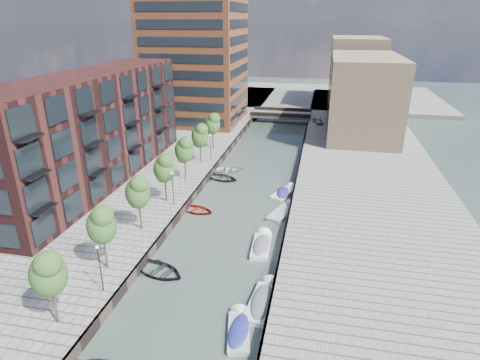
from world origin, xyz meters
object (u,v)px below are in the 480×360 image
(motorboat_2, at_px, (284,212))
(motorboat_4, at_px, (262,244))
(motorboat_3, at_px, (284,193))
(tree_5, at_px, (200,135))
(tree_2, at_px, (138,191))
(car, at_px, (318,121))
(sloop_4, at_px, (222,180))
(sloop_2, at_px, (197,212))
(motorboat_1, at_px, (264,300))
(sloop_1, at_px, (160,273))
(motorboat_0, at_px, (239,329))
(tree_6, at_px, (212,123))
(tree_1, at_px, (101,224))
(tree_3, at_px, (164,167))
(sloop_3, at_px, (228,172))
(tree_4, at_px, (184,149))
(bridge, at_px, (281,114))
(tree_0, at_px, (48,272))

(motorboat_2, height_order, motorboat_4, motorboat_4)
(motorboat_3, xyz_separation_m, motorboat_4, (-0.87, -13.26, 0.01))
(motorboat_3, bearing_deg, tree_5, 152.66)
(tree_2, xyz_separation_m, car, (16.65, 48.94, -3.73))
(sloop_4, bearing_deg, tree_5, 63.87)
(sloop_2, bearing_deg, motorboat_1, -131.97)
(tree_2, bearing_deg, tree_5, 90.00)
(sloop_1, relative_size, motorboat_0, 1.07)
(sloop_1, bearing_deg, tree_6, 26.09)
(tree_1, relative_size, tree_3, 1.00)
(tree_1, distance_m, sloop_3, 28.41)
(sloop_1, bearing_deg, tree_1, 127.13)
(motorboat_0, bearing_deg, sloop_3, 104.78)
(tree_3, bearing_deg, tree_4, 90.00)
(bridge, bearing_deg, motorboat_2, -83.20)
(tree_0, xyz_separation_m, sloop_3, (4.30, 34.57, -5.31))
(sloop_4, height_order, motorboat_2, motorboat_2)
(sloop_2, bearing_deg, tree_0, -177.28)
(tree_2, xyz_separation_m, tree_5, (0.00, 21.00, 0.00))
(tree_5, height_order, car, tree_5)
(tree_0, bearing_deg, tree_4, 90.00)
(sloop_3, xyz_separation_m, motorboat_0, (8.36, -31.69, 0.18))
(tree_2, distance_m, sloop_3, 21.68)
(tree_6, distance_m, motorboat_1, 38.57)
(tree_0, xyz_separation_m, motorboat_4, (12.48, 14.84, -5.10))
(sloop_3, height_order, motorboat_3, motorboat_3)
(motorboat_0, relative_size, car, 1.36)
(sloop_4, bearing_deg, motorboat_4, -138.46)
(tree_2, xyz_separation_m, sloop_4, (4.23, 17.31, -5.31))
(tree_2, bearing_deg, tree_1, -90.00)
(tree_5, distance_m, motorboat_4, 24.26)
(tree_4, distance_m, motorboat_1, 26.21)
(tree_2, relative_size, car, 1.74)
(sloop_3, relative_size, car, 1.41)
(sloop_4, xyz_separation_m, motorboat_1, (9.72, -24.91, 0.22))
(sloop_4, distance_m, car, 34.01)
(tree_5, xyz_separation_m, sloop_4, (4.23, -3.69, -5.31))
(bridge, relative_size, tree_5, 2.18)
(bridge, distance_m, sloop_2, 47.35)
(tree_3, height_order, car, tree_3)
(motorboat_0, relative_size, motorboat_1, 0.84)
(tree_6, bearing_deg, bridge, 71.90)
(sloop_4, xyz_separation_m, motorboat_4, (8.25, -16.47, 0.21))
(sloop_1, bearing_deg, motorboat_4, -33.08)
(tree_1, relative_size, tree_5, 1.00)
(bridge, distance_m, sloop_1, 59.79)
(tree_6, height_order, car, tree_6)
(tree_1, xyz_separation_m, sloop_1, (4.21, 1.38, -5.31))
(tree_6, distance_m, motorboat_4, 30.32)
(car, bearing_deg, motorboat_1, -113.81)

